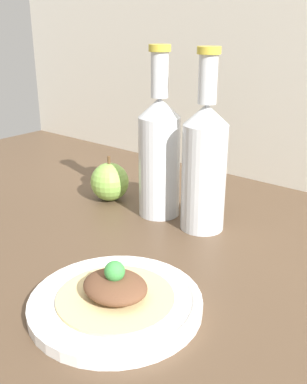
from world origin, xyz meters
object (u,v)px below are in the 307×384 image
object	(u,v)px
cider_bottle_right	(204,163)
cider_bottle_left	(159,153)
plated_food	(115,289)
apple	(110,182)
plate	(116,302)

from	to	relation	value
cider_bottle_right	cider_bottle_left	bearing A→B (deg)	180.00
cider_bottle_left	plated_food	bearing A→B (deg)	-61.56
plated_food	cider_bottle_left	world-z (taller)	cider_bottle_left
cider_bottle_left	apple	size ratio (longest dim) A/B	3.32
cider_bottle_left	apple	distance (cm)	15.16
plate	plated_food	distance (cm)	2.05
plated_food	plate	bearing A→B (deg)	-63.43
plate	apple	bearing A→B (deg)	135.61
cider_bottle_right	apple	distance (cm)	24.22
cider_bottle_left	cider_bottle_right	bearing A→B (deg)	0.00
plate	plated_food	xyz separation A→B (cm)	(-0.00, 0.00, 2.05)
plate	cider_bottle_left	xyz separation A→B (cm)	(-15.24, 28.14, 11.43)
cider_bottle_right	apple	world-z (taller)	cider_bottle_right
cider_bottle_left	plate	bearing A→B (deg)	-61.56
plated_food	apple	size ratio (longest dim) A/B	1.62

